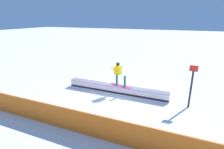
{
  "coord_description": "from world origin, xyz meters",
  "views": [
    {
      "loc": [
        -3.78,
        9.54,
        4.55
      ],
      "look_at": [
        -0.15,
        1.0,
        1.55
      ],
      "focal_mm": 28.5,
      "sensor_mm": 36.0,
      "label": 1
    }
  ],
  "objects": [
    {
      "name": "ground_plane",
      "position": [
        0.0,
        0.0,
        0.0
      ],
      "size": [
        120.0,
        120.0,
        0.0
      ],
      "primitive_type": "plane",
      "color": "white"
    },
    {
      "name": "grind_box",
      "position": [
        0.0,
        0.0,
        0.24
      ],
      "size": [
        6.43,
        0.5,
        0.53
      ],
      "color": "white",
      "rests_on": "ground_plane"
    },
    {
      "name": "snowboarder",
      "position": [
        -0.16,
        -0.03,
        1.33
      ],
      "size": [
        1.49,
        0.61,
        1.46
      ],
      "color": "#B33081",
      "rests_on": "grind_box"
    },
    {
      "name": "safety_fence",
      "position": [
        0.0,
        4.31,
        0.51
      ],
      "size": [
        12.2,
        0.1,
        1.01
      ],
      "primitive_type": "cube",
      "rotation": [
        0.0,
        0.0,
        -0.0
      ],
      "color": "orange",
      "rests_on": "ground_plane"
    },
    {
      "name": "trail_marker",
      "position": [
        -4.2,
        0.2,
        1.22
      ],
      "size": [
        0.4,
        0.1,
        2.29
      ],
      "color": "#262628",
      "rests_on": "ground_plane"
    }
  ]
}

